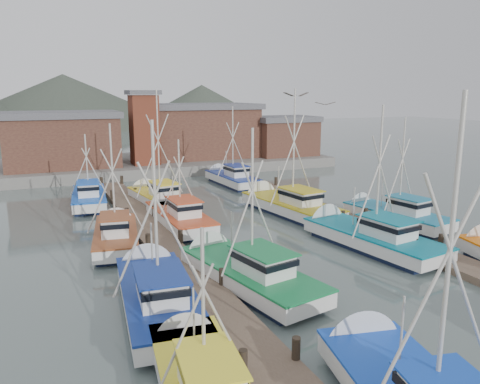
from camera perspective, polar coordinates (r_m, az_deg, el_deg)
name	(u,v)px	position (r m, az deg, el deg)	size (l,w,h in m)	color
ground	(307,261)	(27.24, 8.20, -8.36)	(260.00, 260.00, 0.00)	#50605B
dock_left	(169,252)	(28.07, -8.65, -7.30)	(2.30, 46.00, 1.50)	#4D3B2F
dock_right	(362,226)	(34.19, 14.69, -4.04)	(2.30, 46.00, 1.50)	#4D3B2F
quay	(155,164)	(60.84, -10.36, 3.43)	(44.00, 16.00, 1.20)	slate
shed_left	(62,139)	(56.93, -20.92, 6.06)	(12.72, 8.48, 6.20)	brown
shed_center	(199,130)	(62.01, -5.06, 7.54)	(14.84, 9.54, 6.90)	brown
shed_right	(283,135)	(63.75, 5.31, 6.89)	(8.48, 6.36, 5.20)	brown
lookout_tower	(144,127)	(55.99, -11.61, 7.76)	(3.60, 3.60, 8.50)	maroon
distant_hills	(39,127)	(144.54, -23.33, 7.25)	(175.00, 140.00, 42.00)	#3F483C
boat_2	(200,381)	(15.63, -4.85, -22.01)	(3.32, 8.18, 6.38)	#101935
boat_4	(243,271)	(23.71, 0.37, -9.62)	(4.69, 9.87, 8.69)	#101935
boat_5	(365,236)	(30.29, 15.03, -5.19)	(4.48, 10.33, 9.67)	#101935
boat_6	(156,293)	(21.62, -10.15, -12.02)	(3.87, 9.77, 9.21)	#101935
boat_8	(177,216)	(34.24, -7.64, -2.92)	(3.08, 9.07, 7.05)	#101935
boat_9	(286,204)	(37.58, 5.67, -1.52)	(4.47, 10.49, 10.68)	#101935
boat_10	(116,234)	(30.66, -14.87, -4.98)	(3.76, 8.53, 8.30)	#101935
boat_11	(391,214)	(36.08, 17.91, -2.63)	(4.07, 8.92, 8.51)	#101935
boat_12	(157,197)	(40.53, -10.06, -0.65)	(4.09, 9.23, 10.45)	#101935
boat_13	(230,178)	(49.12, -1.22, 1.72)	(3.54, 8.87, 8.84)	#101935
boat_14	(89,197)	(42.25, -17.93, -0.56)	(3.43, 8.77, 6.80)	#101935
gull_near	(296,95)	(22.32, 6.87, 11.67)	(1.51, 0.66, 0.24)	gray
gull_far	(325,104)	(30.77, 10.37, 10.53)	(1.55, 0.62, 0.24)	gray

